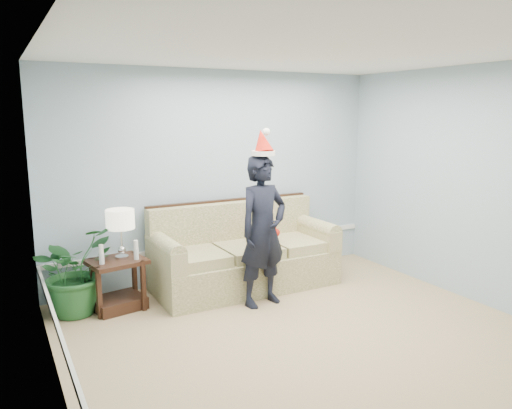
{
  "coord_description": "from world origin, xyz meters",
  "views": [
    {
      "loc": [
        -2.59,
        -3.39,
        2.16
      ],
      "look_at": [
        0.03,
        1.55,
        1.13
      ],
      "focal_mm": 35.0,
      "sensor_mm": 36.0,
      "label": 1
    }
  ],
  "objects_px": {
    "table_lamp": "(120,221)",
    "houseplant": "(74,270)",
    "man": "(263,231)",
    "sofa": "(243,257)",
    "teddy_bear": "(267,232)",
    "side_table": "(118,290)"
  },
  "relations": [
    {
      "from": "sofa",
      "to": "teddy_bear",
      "type": "xyz_separation_m",
      "value": [
        0.25,
        -0.15,
        0.33
      ]
    },
    {
      "from": "man",
      "to": "teddy_bear",
      "type": "distance_m",
      "value": 0.61
    },
    {
      "from": "table_lamp",
      "to": "man",
      "type": "distance_m",
      "value": 1.58
    },
    {
      "from": "man",
      "to": "houseplant",
      "type": "bearing_deg",
      "value": 149.14
    },
    {
      "from": "houseplant",
      "to": "table_lamp",
      "type": "bearing_deg",
      "value": -8.45
    },
    {
      "from": "side_table",
      "to": "teddy_bear",
      "type": "distance_m",
      "value": 1.89
    },
    {
      "from": "teddy_bear",
      "to": "sofa",
      "type": "bearing_deg",
      "value": 159.55
    },
    {
      "from": "teddy_bear",
      "to": "table_lamp",
      "type": "bearing_deg",
      "value": -173.68
    },
    {
      "from": "table_lamp",
      "to": "teddy_bear",
      "type": "height_order",
      "value": "table_lamp"
    },
    {
      "from": "houseplant",
      "to": "sofa",
      "type": "bearing_deg",
      "value": -1.99
    },
    {
      "from": "table_lamp",
      "to": "side_table",
      "type": "bearing_deg",
      "value": -162.25
    },
    {
      "from": "table_lamp",
      "to": "man",
      "type": "bearing_deg",
      "value": -24.34
    },
    {
      "from": "table_lamp",
      "to": "houseplant",
      "type": "bearing_deg",
      "value": 171.55
    },
    {
      "from": "sofa",
      "to": "table_lamp",
      "type": "bearing_deg",
      "value": 179.75
    },
    {
      "from": "table_lamp",
      "to": "houseplant",
      "type": "distance_m",
      "value": 0.72
    },
    {
      "from": "teddy_bear",
      "to": "houseplant",
      "type": "bearing_deg",
      "value": -174.49
    },
    {
      "from": "sofa",
      "to": "man",
      "type": "distance_m",
      "value": 0.81
    },
    {
      "from": "man",
      "to": "sofa",
      "type": "bearing_deg",
      "value": 73.09
    },
    {
      "from": "side_table",
      "to": "man",
      "type": "bearing_deg",
      "value": -22.65
    },
    {
      "from": "table_lamp",
      "to": "houseplant",
      "type": "xyz_separation_m",
      "value": [
        -0.5,
        0.07,
        -0.5
      ]
    },
    {
      "from": "side_table",
      "to": "houseplant",
      "type": "bearing_deg",
      "value": 167.51
    },
    {
      "from": "man",
      "to": "teddy_bear",
      "type": "relative_size",
      "value": 4.14
    }
  ]
}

